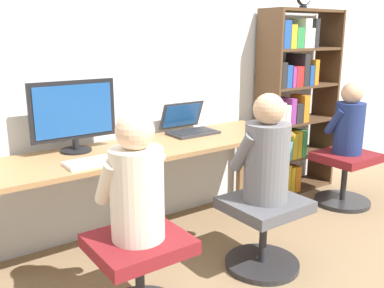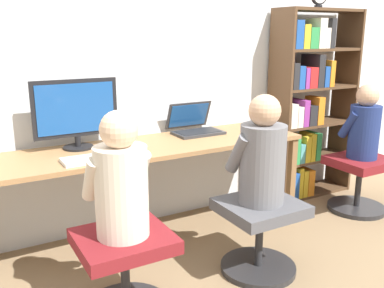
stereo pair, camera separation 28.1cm
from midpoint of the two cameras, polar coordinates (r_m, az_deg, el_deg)
The scene contains 14 objects.
ground_plane at distance 2.91m, azimuth -5.49°, elevation -15.17°, with size 14.00×14.00×0.00m, color #846B4C.
wall_back at distance 3.11m, azimuth -12.23°, elevation 11.69°, with size 10.00×0.05×2.60m.
desk at distance 2.89m, azimuth -8.70°, elevation -1.62°, with size 2.22×0.58×0.71m.
desktop_monitor at distance 2.81m, azimuth -18.29°, elevation 3.65°, with size 0.55×0.19×0.45m.
laptop at distance 3.22m, azimuth -2.88°, elevation 2.29°, with size 0.36×0.31×0.22m.
keyboard at distance 2.57m, azimuth -15.01°, elevation -2.17°, with size 0.42×0.16×0.03m.
computer_mouse_by_keyboard at distance 2.66m, azimuth -9.43°, elevation -1.13°, with size 0.06×0.09×0.04m.
office_chair_left at distance 2.29m, azimuth -10.65°, elevation -16.31°, with size 0.47×0.47×0.45m.
office_chair_right at distance 2.72m, azimuth 6.57°, elevation -10.97°, with size 0.47×0.47×0.45m.
person_at_monitor at distance 2.10m, azimuth -11.30°, elevation -5.24°, with size 0.32×0.29×0.64m.
person_at_laptop at distance 2.55m, azimuth 6.81°, elevation -1.33°, with size 0.33×0.30×0.65m.
bookshelf at distance 3.89m, azimuth 11.15°, elevation 4.91°, with size 0.81×0.29×1.64m.
office_chair_side at distance 3.85m, azimuth 17.75°, elevation -3.80°, with size 0.47×0.47×0.45m.
person_near_shelf at distance 3.74m, azimuth 18.23°, elevation 2.81°, with size 0.29×0.27×0.60m.
Camera 1 is at (-1.36, -2.12, 1.44)m, focal length 40.00 mm.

